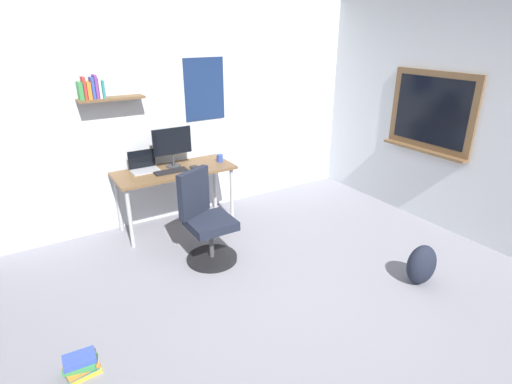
{
  "coord_description": "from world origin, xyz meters",
  "views": [
    {
      "loc": [
        -1.83,
        -2.18,
        2.25
      ],
      "look_at": [
        -0.02,
        0.73,
        0.85
      ],
      "focal_mm": 28.36,
      "sensor_mm": 36.0,
      "label": 1
    }
  ],
  "objects_px": {
    "desk": "(175,176)",
    "laptop": "(144,166)",
    "keyboard": "(171,171)",
    "computer_mouse": "(194,167)",
    "office_chair": "(206,223)",
    "backpack": "(421,265)",
    "coffee_mug": "(220,158)",
    "book_stack_on_floor": "(81,366)",
    "monitor_primary": "(172,144)"
  },
  "relations": [
    {
      "from": "monitor_primary",
      "to": "backpack",
      "type": "distance_m",
      "value": 2.94
    },
    {
      "from": "keyboard",
      "to": "book_stack_on_floor",
      "type": "relative_size",
      "value": 1.5
    },
    {
      "from": "keyboard",
      "to": "coffee_mug",
      "type": "bearing_deg",
      "value": 4.4
    },
    {
      "from": "monitor_primary",
      "to": "desk",
      "type": "bearing_deg",
      "value": -109.84
    },
    {
      "from": "office_chair",
      "to": "backpack",
      "type": "bearing_deg",
      "value": -44.1
    },
    {
      "from": "office_chair",
      "to": "coffee_mug",
      "type": "xyz_separation_m",
      "value": [
        0.61,
        0.85,
        0.36
      ]
    },
    {
      "from": "office_chair",
      "to": "book_stack_on_floor",
      "type": "distance_m",
      "value": 1.72
    },
    {
      "from": "laptop",
      "to": "computer_mouse",
      "type": "distance_m",
      "value": 0.56
    },
    {
      "from": "monitor_primary",
      "to": "computer_mouse",
      "type": "bearing_deg",
      "value": -43.43
    },
    {
      "from": "office_chair",
      "to": "coffee_mug",
      "type": "bearing_deg",
      "value": 54.21
    },
    {
      "from": "office_chair",
      "to": "backpack",
      "type": "relative_size",
      "value": 2.4
    },
    {
      "from": "desk",
      "to": "office_chair",
      "type": "height_order",
      "value": "office_chair"
    },
    {
      "from": "book_stack_on_floor",
      "to": "backpack",
      "type": "bearing_deg",
      "value": -10.36
    },
    {
      "from": "book_stack_on_floor",
      "to": "computer_mouse",
      "type": "bearing_deg",
      "value": 46.31
    },
    {
      "from": "coffee_mug",
      "to": "laptop",
      "type": "bearing_deg",
      "value": 169.4
    },
    {
      "from": "keyboard",
      "to": "coffee_mug",
      "type": "distance_m",
      "value": 0.65
    },
    {
      "from": "keyboard",
      "to": "coffee_mug",
      "type": "relative_size",
      "value": 4.02
    },
    {
      "from": "laptop",
      "to": "coffee_mug",
      "type": "xyz_separation_m",
      "value": [
        0.89,
        -0.17,
        -0.01
      ]
    },
    {
      "from": "coffee_mug",
      "to": "book_stack_on_floor",
      "type": "xyz_separation_m",
      "value": [
        -2.02,
        -1.78,
        -0.69
      ]
    },
    {
      "from": "monitor_primary",
      "to": "computer_mouse",
      "type": "distance_m",
      "value": 0.35
    },
    {
      "from": "laptop",
      "to": "backpack",
      "type": "bearing_deg",
      "value": -54.21
    },
    {
      "from": "desk",
      "to": "computer_mouse",
      "type": "height_order",
      "value": "computer_mouse"
    },
    {
      "from": "monitor_primary",
      "to": "book_stack_on_floor",
      "type": "distance_m",
      "value": 2.57
    },
    {
      "from": "keyboard",
      "to": "book_stack_on_floor",
      "type": "xyz_separation_m",
      "value": [
        -1.37,
        -1.73,
        -0.66
      ]
    },
    {
      "from": "desk",
      "to": "computer_mouse",
      "type": "distance_m",
      "value": 0.24
    },
    {
      "from": "office_chair",
      "to": "computer_mouse",
      "type": "relative_size",
      "value": 9.13
    },
    {
      "from": "laptop",
      "to": "coffee_mug",
      "type": "distance_m",
      "value": 0.9
    },
    {
      "from": "office_chair",
      "to": "keyboard",
      "type": "distance_m",
      "value": 0.86
    },
    {
      "from": "office_chair",
      "to": "laptop",
      "type": "distance_m",
      "value": 1.12
    },
    {
      "from": "keyboard",
      "to": "computer_mouse",
      "type": "bearing_deg",
      "value": 0.0
    },
    {
      "from": "desk",
      "to": "computer_mouse",
      "type": "relative_size",
      "value": 13.12
    },
    {
      "from": "coffee_mug",
      "to": "desk",
      "type": "bearing_deg",
      "value": 177.67
    },
    {
      "from": "laptop",
      "to": "office_chair",
      "type": "bearing_deg",
      "value": -74.73
    },
    {
      "from": "office_chair",
      "to": "monitor_primary",
      "type": "height_order",
      "value": "monitor_primary"
    },
    {
      "from": "desk",
      "to": "laptop",
      "type": "xyz_separation_m",
      "value": [
        -0.31,
        0.14,
        0.13
      ]
    },
    {
      "from": "desk",
      "to": "office_chair",
      "type": "xyz_separation_m",
      "value": [
        -0.03,
        -0.87,
        -0.24
      ]
    },
    {
      "from": "backpack",
      "to": "office_chair",
      "type": "bearing_deg",
      "value": 135.9
    },
    {
      "from": "coffee_mug",
      "to": "book_stack_on_floor",
      "type": "bearing_deg",
      "value": -138.66
    },
    {
      "from": "monitor_primary",
      "to": "backpack",
      "type": "xyz_separation_m",
      "value": [
        1.45,
        -2.43,
        -0.8
      ]
    },
    {
      "from": "office_chair",
      "to": "monitor_primary",
      "type": "bearing_deg",
      "value": 86.22
    },
    {
      "from": "desk",
      "to": "laptop",
      "type": "relative_size",
      "value": 4.4
    },
    {
      "from": "monitor_primary",
      "to": "keyboard",
      "type": "relative_size",
      "value": 1.25
    },
    {
      "from": "keyboard",
      "to": "office_chair",
      "type": "bearing_deg",
      "value": -87.24
    },
    {
      "from": "office_chair",
      "to": "coffee_mug",
      "type": "relative_size",
      "value": 10.33
    },
    {
      "from": "keyboard",
      "to": "computer_mouse",
      "type": "xyz_separation_m",
      "value": [
        0.28,
        0.0,
        0.01
      ]
    },
    {
      "from": "office_chair",
      "to": "computer_mouse",
      "type": "height_order",
      "value": "office_chair"
    },
    {
      "from": "desk",
      "to": "coffee_mug",
      "type": "height_order",
      "value": "coffee_mug"
    },
    {
      "from": "laptop",
      "to": "computer_mouse",
      "type": "xyz_separation_m",
      "value": [
        0.52,
        -0.22,
        -0.04
      ]
    },
    {
      "from": "laptop",
      "to": "backpack",
      "type": "relative_size",
      "value": 0.78
    },
    {
      "from": "monitor_primary",
      "to": "computer_mouse",
      "type": "xyz_separation_m",
      "value": [
        0.18,
        -0.17,
        -0.25
      ]
    }
  ]
}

